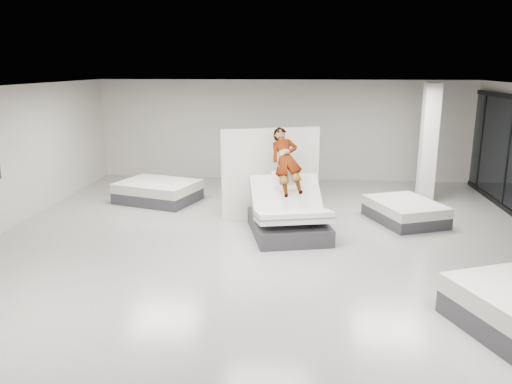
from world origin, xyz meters
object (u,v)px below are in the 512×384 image
hero_bed (288,217)px  column (428,144)px  person (286,174)px  flat_bed_right_far (405,211)px  flat_bed_left_far (158,192)px  remote (299,186)px  divider_panel (271,173)px

hero_bed → column: (3.63, 3.13, 1.20)m
person → flat_bed_right_far: person is taller
flat_bed_left_far → column: column is taller
flat_bed_right_far → remote: bearing=-154.9°
remote → divider_panel: 1.43m
divider_panel → column: bearing=4.9°
person → column: bearing=23.6°
hero_bed → column: column is taller
remote → flat_bed_left_far: size_ratio=0.06×
hero_bed → flat_bed_left_far: hero_bed is taller
flat_bed_right_far → flat_bed_left_far: bearing=169.2°
remote → column: bearing=28.7°
person → divider_panel: (-0.40, 0.96, -0.20)m
person → flat_bed_left_far: 4.27m
hero_bed → person: bearing=103.5°
flat_bed_right_far → flat_bed_left_far: size_ratio=0.91×
remote → divider_panel: (-0.69, 1.25, 0.00)m
divider_panel → flat_bed_left_far: 3.47m
flat_bed_right_far → column: (0.88, 1.91, 1.35)m
person → divider_panel: 1.06m
flat_bed_right_far → column: column is taller
hero_bed → flat_bed_left_far: bearing=146.3°
person → flat_bed_right_far: 3.14m
hero_bed → flat_bed_right_far: size_ratio=1.09×
flat_bed_left_far → column: size_ratio=0.74×
hero_bed → person: size_ratio=1.41×
hero_bed → column: bearing=40.8°
remote → divider_panel: divider_panel is taller
flat_bed_left_far → column: (7.27, 0.69, 1.32)m
column → flat_bed_left_far: bearing=-174.6°
hero_bed → divider_panel: 1.54m
divider_panel → flat_bed_right_far: divider_panel is taller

